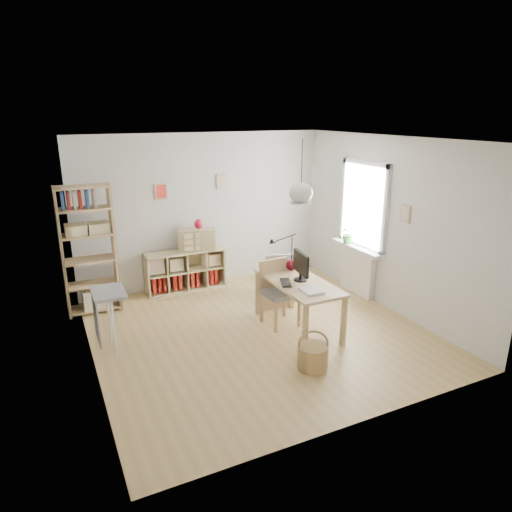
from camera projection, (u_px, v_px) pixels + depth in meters
name	position (u px, v px, depth m)	size (l,w,h in m)	color
ground	(259.00, 332.00, 6.58)	(4.50, 4.50, 0.00)	tan
room_shell	(301.00, 193.00, 6.07)	(4.50, 4.50, 4.50)	silver
window_unit	(364.00, 205.00, 7.54)	(0.07, 1.16, 1.46)	white
radiator	(358.00, 271.00, 7.87)	(0.10, 0.80, 0.80)	white
windowsill	(357.00, 248.00, 7.72)	(0.22, 1.20, 0.06)	white
desk	(298.00, 287.00, 6.48)	(0.70, 1.50, 0.75)	#E2C282
cube_shelf	(184.00, 273.00, 8.08)	(1.40, 0.38, 0.72)	beige
tall_bookshelf	(88.00, 245.00, 6.96)	(0.80, 0.38, 2.00)	#E2C282
side_table	(104.00, 305.00, 5.84)	(0.40, 0.55, 0.85)	#9A9A9C
chair	(278.00, 289.00, 6.71)	(0.50, 0.50, 0.96)	#9A9A9C
wicker_basket	(313.00, 356.00, 5.60)	(0.37, 0.37, 0.52)	#A77F4B
storage_chest	(287.00, 283.00, 7.81)	(0.83, 0.89, 0.68)	silver
monitor	(301.00, 265.00, 6.39)	(0.19, 0.48, 0.41)	black
keyboard	(285.00, 283.00, 6.35)	(0.13, 0.34, 0.02)	black
task_lamp	(281.00, 247.00, 6.89)	(0.45, 0.17, 0.48)	black
yarn_ball	(291.00, 265.00, 6.84)	(0.17, 0.17, 0.17)	#460911
paper_tray	(311.00, 291.00, 6.05)	(0.24, 0.31, 0.03)	white
drawer_chest	(197.00, 239.00, 7.97)	(0.64, 0.29, 0.36)	beige
red_vase	(198.00, 224.00, 7.90)	(0.14, 0.14, 0.17)	maroon
potted_plant	(348.00, 233.00, 7.86)	(0.30, 0.26, 0.33)	#2B722B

